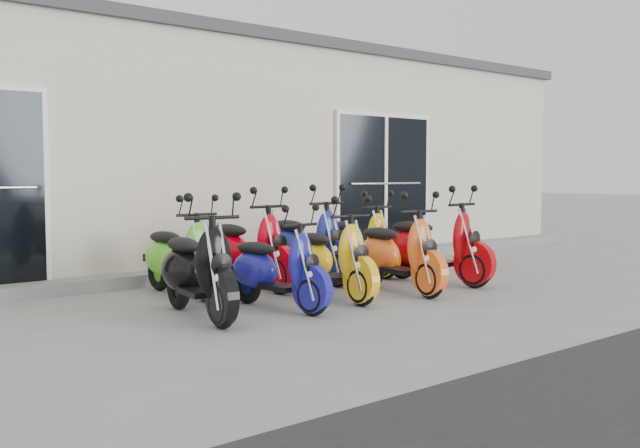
# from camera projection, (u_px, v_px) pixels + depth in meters

# --- Properties ---
(ground) EXTENTS (80.00, 80.00, 0.00)m
(ground) POSITION_uv_depth(u_px,v_px,m) (353.00, 292.00, 8.11)
(ground) COLOR gray
(ground) RESTS_ON ground
(building) EXTENTS (14.00, 6.00, 3.20)m
(building) POSITION_uv_depth(u_px,v_px,m) (148.00, 159.00, 12.02)
(building) COLOR beige
(building) RESTS_ON ground
(roof_cap) EXTENTS (14.20, 6.20, 0.16)m
(roof_cap) POSITION_uv_depth(u_px,v_px,m) (146.00, 58.00, 11.90)
(roof_cap) COLOR #3F3F42
(roof_cap) RESTS_ON building
(front_step) EXTENTS (14.00, 0.40, 0.15)m
(front_step) POSITION_uv_depth(u_px,v_px,m) (254.00, 268.00, 9.66)
(front_step) COLOR gray
(front_step) RESTS_ON ground
(door_right) EXTENTS (2.02, 0.08, 2.22)m
(door_right) POSITION_uv_depth(u_px,v_px,m) (384.00, 180.00, 11.34)
(door_right) COLOR black
(door_right) RESTS_ON front_step
(scooter_front_black) EXTENTS (0.79, 1.68, 1.19)m
(scooter_front_black) POSITION_uv_depth(u_px,v_px,m) (197.00, 255.00, 6.62)
(scooter_front_black) COLOR black
(scooter_front_black) RESTS_ON ground
(scooter_front_blue) EXTENTS (0.70, 1.49, 1.06)m
(scooter_front_blue) POSITION_uv_depth(u_px,v_px,m) (277.00, 256.00, 7.06)
(scooter_front_blue) COLOR #1A1992
(scooter_front_blue) RESTS_ON ground
(scooter_front_orange_a) EXTENTS (0.66, 1.57, 1.13)m
(scooter_front_orange_a) POSITION_uv_depth(u_px,v_px,m) (331.00, 247.00, 7.63)
(scooter_front_orange_a) COLOR yellow
(scooter_front_orange_a) RESTS_ON ground
(scooter_front_orange_b) EXTENTS (0.76, 1.63, 1.16)m
(scooter_front_orange_b) POSITION_uv_depth(u_px,v_px,m) (398.00, 241.00, 8.11)
(scooter_front_orange_b) COLOR orange
(scooter_front_orange_b) RESTS_ON ground
(scooter_front_red) EXTENTS (0.77, 1.71, 1.22)m
(scooter_front_red) POSITION_uv_depth(u_px,v_px,m) (435.00, 234.00, 8.76)
(scooter_front_red) COLOR #B1050B
(scooter_front_red) RESTS_ON ground
(scooter_back_green) EXTENTS (0.62, 1.56, 1.14)m
(scooter_back_green) POSITION_uv_depth(u_px,v_px,m) (180.00, 245.00, 7.84)
(scooter_back_green) COLOR #58D728
(scooter_back_green) RESTS_ON ground
(scooter_back_red) EXTENTS (0.77, 1.70, 1.21)m
(scooter_back_red) POSITION_uv_depth(u_px,v_px,m) (247.00, 237.00, 8.33)
(scooter_back_red) COLOR red
(scooter_back_red) RESTS_ON ground
(scooter_back_blue) EXTENTS (0.67, 1.69, 1.23)m
(scooter_back_blue) POSITION_uv_depth(u_px,v_px,m) (306.00, 233.00, 8.86)
(scooter_back_blue) COLOR navy
(scooter_back_blue) RESTS_ON ground
(scooter_back_yellow) EXTENTS (0.67, 1.58, 1.14)m
(scooter_back_yellow) POSITION_uv_depth(u_px,v_px,m) (360.00, 232.00, 9.52)
(scooter_back_yellow) COLOR #F4C800
(scooter_back_yellow) RESTS_ON ground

